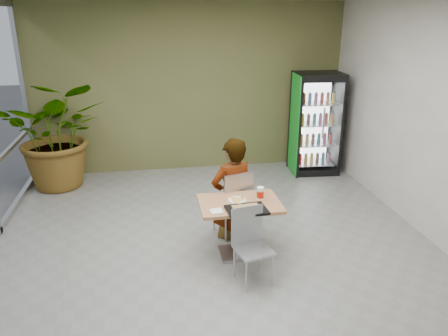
{
  "coord_description": "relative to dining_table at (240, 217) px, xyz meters",
  "views": [
    {
      "loc": [
        -0.73,
        -4.87,
        3.04
      ],
      "look_at": [
        0.19,
        0.64,
        1.0
      ],
      "focal_mm": 35.0,
      "sensor_mm": 36.0,
      "label": 1
    }
  ],
  "objects": [
    {
      "name": "pizza_plate",
      "position": [
        -0.02,
        0.06,
        0.23
      ],
      "size": [
        0.33,
        0.3,
        0.03
      ],
      "color": "white",
      "rests_on": "dining_table"
    },
    {
      "name": "ground",
      "position": [
        -0.29,
        -0.04,
        -0.54
      ],
      "size": [
        7.0,
        7.0,
        0.0
      ],
      "primitive_type": "plane",
      "color": "gray",
      "rests_on": "ground"
    },
    {
      "name": "chair_far",
      "position": [
        0.04,
        0.49,
        0.04
      ],
      "size": [
        0.55,
        0.55,
        0.99
      ],
      "rotation": [
        0.0,
        0.0,
        3.45
      ],
      "color": "#A6A8AB",
      "rests_on": "ground"
    },
    {
      "name": "room_envelope",
      "position": [
        -0.29,
        -0.04,
        1.06
      ],
      "size": [
        6.0,
        7.0,
        3.2
      ],
      "primitive_type": null,
      "color": "silver",
      "rests_on": "ground"
    },
    {
      "name": "seated_woman",
      "position": [
        0.01,
        0.54,
        0.03
      ],
      "size": [
        0.74,
        0.59,
        1.73
      ],
      "primitive_type": "imported",
      "rotation": [
        0.0,
        0.0,
        3.45
      ],
      "color": "black",
      "rests_on": "ground"
    },
    {
      "name": "soda_cup",
      "position": [
        0.27,
        0.04,
        0.29
      ],
      "size": [
        0.09,
        0.09,
        0.17
      ],
      "color": "white",
      "rests_on": "dining_table"
    },
    {
      "name": "chair_near",
      "position": [
        0.02,
        -0.53,
        -0.01
      ],
      "size": [
        0.47,
        0.48,
        0.89
      ],
      "rotation": [
        0.0,
        0.0,
        0.22
      ],
      "color": "#A6A8AB",
      "rests_on": "ground"
    },
    {
      "name": "napkin_stack",
      "position": [
        -0.33,
        -0.23,
        0.22
      ],
      "size": [
        0.15,
        0.15,
        0.02
      ],
      "primitive_type": "cube",
      "rotation": [
        0.0,
        0.0,
        0.08
      ],
      "color": "white",
      "rests_on": "dining_table"
    },
    {
      "name": "cafeteria_tray",
      "position": [
        0.03,
        -0.26,
        0.23
      ],
      "size": [
        0.51,
        0.39,
        0.03
      ],
      "primitive_type": "cube",
      "rotation": [
        0.0,
        0.0,
        0.08
      ],
      "color": "black",
      "rests_on": "dining_table"
    },
    {
      "name": "beverage_fridge",
      "position": [
        2.07,
        2.85,
        0.43
      ],
      "size": [
        0.93,
        0.74,
        1.94
      ],
      "rotation": [
        0.0,
        0.0,
        -0.07
      ],
      "color": "black",
      "rests_on": "ground"
    },
    {
      "name": "potted_plant",
      "position": [
        -2.68,
        2.89,
        0.43
      ],
      "size": [
        1.74,
        1.51,
        1.94
      ],
      "primitive_type": "imported",
      "rotation": [
        0.0,
        0.0,
        0.0
      ],
      "color": "#245C29",
      "rests_on": "ground"
    },
    {
      "name": "dining_table",
      "position": [
        0.0,
        0.0,
        0.0
      ],
      "size": [
        1.02,
        0.72,
        0.75
      ],
      "rotation": [
        0.0,
        0.0,
        0.0
      ],
      "color": "tan",
      "rests_on": "ground"
    }
  ]
}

